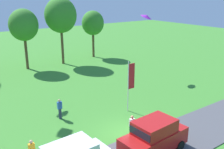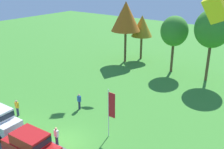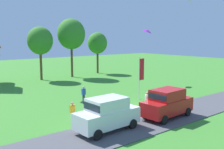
{
  "view_description": "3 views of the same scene",
  "coord_description": "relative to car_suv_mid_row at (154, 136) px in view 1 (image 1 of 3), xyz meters",
  "views": [
    {
      "loc": [
        -10.84,
        -13.21,
        9.9
      ],
      "look_at": [
        1.28,
        3.67,
        3.37
      ],
      "focal_mm": 42.0,
      "sensor_mm": 36.0,
      "label": 1
    },
    {
      "loc": [
        14.34,
        -12.26,
        13.18
      ],
      "look_at": [
        0.34,
        6.32,
        4.23
      ],
      "focal_mm": 42.0,
      "sensor_mm": 36.0,
      "label": 2
    },
    {
      "loc": [
        -16.24,
        -16.03,
        6.4
      ],
      "look_at": [
        -0.86,
        3.28,
        2.87
      ],
      "focal_mm": 42.0,
      "sensor_mm": 36.0,
      "label": 3
    }
  ],
  "objects": [
    {
      "name": "car_suv_mid_row",
      "position": [
        0.0,
        0.0,
        0.0
      ],
      "size": [
        4.71,
        2.28,
        2.28
      ],
      "color": "red",
      "rests_on": "ground"
    },
    {
      "name": "tree_far_left",
      "position": [
        -0.0,
        24.17,
        4.56
      ],
      "size": [
        3.77,
        3.77,
        7.97
      ],
      "color": "brown",
      "rests_on": "ground"
    },
    {
      "name": "tree_right_of_center",
      "position": [
        10.96,
        24.93,
        4.04
      ],
      "size": [
        3.44,
        3.44,
        7.26
      ],
      "color": "brown",
      "rests_on": "ground"
    },
    {
      "name": "kite_delta_over_trees",
      "position": [
        10.73,
        12.61,
        5.98
      ],
      "size": [
        1.89,
        1.89,
        0.78
      ],
      "primitive_type": "cone",
      "rotation": [
        -0.38,
        0.0,
        3.69
      ],
      "color": "purple"
    },
    {
      "name": "flag_banner",
      "position": [
        2.93,
        5.93,
        1.53
      ],
      "size": [
        0.71,
        0.08,
        4.46
      ],
      "color": "silver",
      "rests_on": "ground"
    },
    {
      "name": "person_on_lawn",
      "position": [
        0.14,
        2.33,
        -0.42
      ],
      "size": [
        0.36,
        0.24,
        1.71
      ],
      "color": "#2D334C",
      "rests_on": "ground"
    },
    {
      "name": "tree_center_back",
      "position": [
        5.12,
        23.86,
        5.57
      ],
      "size": [
        4.42,
        4.42,
        9.33
      ],
      "color": "brown",
      "rests_on": "ground"
    },
    {
      "name": "person_beside_suv",
      "position": [
        -2.74,
        8.0,
        -0.42
      ],
      "size": [
        0.36,
        0.24,
        1.71
      ],
      "color": "#2D334C",
      "rests_on": "ground"
    },
    {
      "name": "ground_plane",
      "position": [
        0.22,
        2.94,
        -1.3
      ],
      "size": [
        120.0,
        120.0,
        0.0
      ],
      "primitive_type": "plane",
      "color": "#3D842D"
    }
  ]
}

